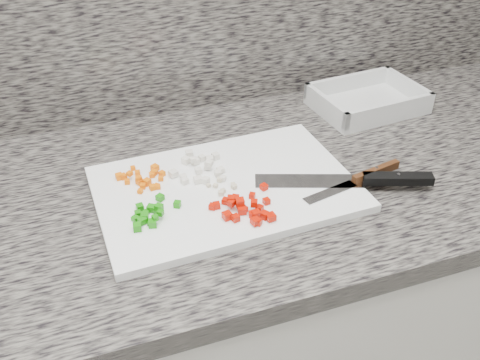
% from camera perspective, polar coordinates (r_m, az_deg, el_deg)
% --- Properties ---
extents(cabinet, '(3.92, 0.62, 0.86)m').
position_cam_1_polar(cabinet, '(1.31, -6.73, -18.05)').
color(cabinet, silver).
rests_on(cabinet, ground).
extents(countertop, '(3.96, 0.64, 0.04)m').
position_cam_1_polar(countertop, '(0.99, -8.50, -2.16)').
color(countertop, '#615D55').
rests_on(countertop, cabinet).
extents(cutting_board, '(0.46, 0.32, 0.02)m').
position_cam_1_polar(cutting_board, '(0.96, -1.52, -0.93)').
color(cutting_board, white).
rests_on(cutting_board, countertop).
extents(carrot_pile, '(0.09, 0.09, 0.02)m').
position_cam_1_polar(carrot_pile, '(0.98, -10.33, 0.21)').
color(carrot_pile, orange).
rests_on(carrot_pile, cutting_board).
extents(onion_pile, '(0.11, 0.11, 0.02)m').
position_cam_1_polar(onion_pile, '(0.99, -4.38, 1.40)').
color(onion_pile, silver).
rests_on(onion_pile, cutting_board).
extents(green_pepper_pile, '(0.09, 0.08, 0.02)m').
position_cam_1_polar(green_pepper_pile, '(0.89, -9.56, -3.57)').
color(green_pepper_pile, '#17800B').
rests_on(green_pepper_pile, cutting_board).
extents(red_pepper_pile, '(0.12, 0.10, 0.02)m').
position_cam_1_polar(red_pepper_pile, '(0.89, 0.53, -2.99)').
color(red_pepper_pile, '#BC1202').
rests_on(red_pepper_pile, cutting_board).
extents(garlic_pile, '(0.05, 0.05, 0.01)m').
position_cam_1_polar(garlic_pile, '(0.94, -1.71, -0.72)').
color(garlic_pile, beige).
rests_on(garlic_pile, cutting_board).
extents(chef_knife, '(0.31, 0.14, 0.02)m').
position_cam_1_polar(chef_knife, '(0.99, 13.40, 0.04)').
color(chef_knife, silver).
rests_on(chef_knife, cutting_board).
extents(paring_knife, '(0.21, 0.06, 0.02)m').
position_cam_1_polar(paring_knife, '(0.99, 13.15, 0.32)').
color(paring_knife, silver).
rests_on(paring_knife, cutting_board).
extents(tray, '(0.25, 0.19, 0.05)m').
position_cam_1_polar(tray, '(1.27, 13.41, 8.15)').
color(tray, silver).
rests_on(tray, countertop).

